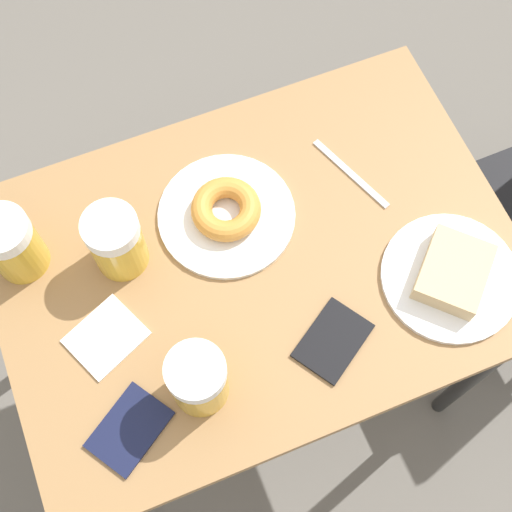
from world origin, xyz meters
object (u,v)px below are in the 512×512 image
beer_mug_left (198,380)px  fork (351,173)px  beer_mug_center (12,244)px  napkin_folded (106,337)px  plate_with_cake (452,275)px  passport_near_edge (333,341)px  passport_far_edge (129,429)px  plate_with_donut (226,212)px  beer_mug_right (116,241)px

beer_mug_left → fork: (-0.27, 0.40, -0.07)m
beer_mug_center → napkin_folded: (0.19, 0.09, -0.07)m
plate_with_cake → fork: 0.26m
napkin_folded → passport_near_edge: bearing=67.1°
passport_far_edge → passport_near_edge: bearing=91.9°
plate_with_donut → beer_mug_left: (0.28, -0.15, 0.05)m
fork → passport_far_edge: (0.29, -0.52, 0.00)m
plate_with_donut → beer_mug_right: size_ratio=1.78×
passport_far_edge → beer_mug_right: bearing=164.2°
plate_with_cake → fork: size_ratio=1.34×
plate_with_cake → passport_near_edge: size_ratio=1.57×
passport_far_edge → plate_with_donut: bearing=136.6°
beer_mug_center → beer_mug_right: (0.06, 0.16, 0.00)m
plate_with_donut → beer_mug_center: beer_mug_center is taller
beer_mug_left → plate_with_donut: bearing=151.5°
napkin_folded → fork: same height
napkin_folded → fork: size_ratio=0.82×
beer_mug_right → napkin_folded: 0.16m
beer_mug_left → beer_mug_center: size_ratio=1.00×
plate_with_donut → passport_near_edge: 0.30m
plate_with_cake → beer_mug_center: size_ratio=1.73×
plate_with_donut → passport_near_edge: plate_with_donut is taller
beer_mug_left → napkin_folded: bearing=-140.3°
beer_mug_right → plate_with_donut: bearing=92.2°
passport_near_edge → beer_mug_right: bearing=-134.7°
beer_mug_center → napkin_folded: bearing=26.0°
plate_with_cake → beer_mug_right: 0.57m
plate_with_donut → beer_mug_left: size_ratio=1.78×
napkin_folded → fork: bearing=104.4°
plate_with_cake → napkin_folded: 0.60m
beer_mug_left → passport_near_edge: beer_mug_left is taller
beer_mug_center → passport_near_edge: 0.56m
plate_with_donut → beer_mug_center: (-0.05, -0.36, 0.05)m
napkin_folded → passport_far_edge: bearing=-3.8°
napkin_folded → beer_mug_left: bearing=39.7°
plate_with_cake → beer_mug_left: (0.02, -0.47, 0.05)m
plate_with_donut → beer_mug_right: bearing=-87.8°
plate_with_donut → napkin_folded: size_ratio=1.68×
beer_mug_center → passport_far_edge: bearing=13.1°
beer_mug_right → beer_mug_left: bearing=9.8°
fork → passport_near_edge: 0.32m
beer_mug_center → passport_far_edge: (0.35, 0.08, -0.07)m
beer_mug_right → passport_near_edge: bearing=45.3°
passport_near_edge → napkin_folded: bearing=-112.9°
plate_with_cake → plate_with_donut: plate_with_cake is taller
napkin_folded → passport_far_edge: passport_far_edge is taller
beer_mug_right → passport_far_edge: 0.31m
fork → beer_mug_center: bearing=-95.4°
beer_mug_right → napkin_folded: size_ratio=0.95×
plate_with_donut → beer_mug_center: bearing=-98.3°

